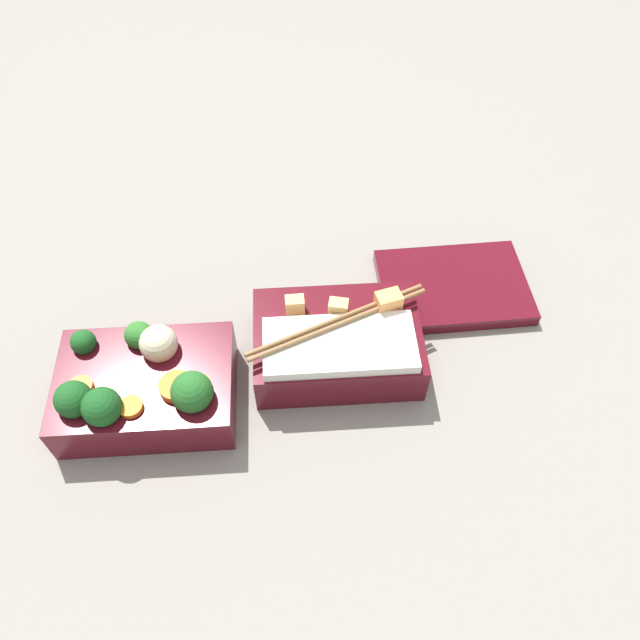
% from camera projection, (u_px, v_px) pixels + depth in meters
% --- Properties ---
extents(ground_plane, '(3.00, 3.00, 0.00)m').
position_uv_depth(ground_plane, '(245.00, 380.00, 0.69)').
color(ground_plane, gray).
extents(bento_tray_vegetable, '(0.18, 0.13, 0.08)m').
position_uv_depth(bento_tray_vegetable, '(145.00, 386.00, 0.64)').
color(bento_tray_vegetable, '#510F19').
rests_on(bento_tray_vegetable, ground_plane).
extents(bento_tray_rice, '(0.20, 0.13, 0.08)m').
position_uv_depth(bento_tray_rice, '(338.00, 343.00, 0.68)').
color(bento_tray_rice, '#510F19').
rests_on(bento_tray_rice, ground_plane).
extents(bento_lid, '(0.18, 0.13, 0.02)m').
position_uv_depth(bento_lid, '(453.00, 287.00, 0.76)').
color(bento_lid, '#510F19').
rests_on(bento_lid, ground_plane).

